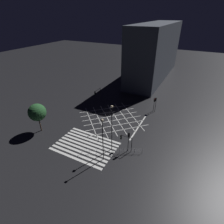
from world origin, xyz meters
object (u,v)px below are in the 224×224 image
Objects in this scene: street_lamp_east at (103,135)px; traffic_light_nw_cross at (97,92)px; traffic_light_ne_cross at (154,102)px; traffic_light_ne_main at (156,102)px; street_lamp_west at (112,122)px; traffic_light_se_cross at (129,138)px; traffic_light_se_main at (125,140)px; street_tree_near at (37,112)px.

traffic_light_nw_cross is at bearing 123.80° from street_lamp_east.
traffic_light_ne_main reaches higher than traffic_light_ne_cross.
traffic_light_se_cross is at bearing 19.39° from street_lamp_west.
traffic_light_se_main is 4.46m from street_lamp_west.
street_tree_near reaches higher than traffic_light_se_cross.
traffic_light_ne_main is at bearing 80.64° from street_lamp_east.
street_lamp_west is (-2.86, -1.01, 3.20)m from traffic_light_se_cross.
traffic_light_ne_cross is 0.38m from traffic_light_ne_main.
traffic_light_se_main is (-1.09, -16.67, -0.46)m from traffic_light_ne_main.
street_tree_near is at bearing -173.98° from street_lamp_west.
traffic_light_ne_cross is 1.15× the size of traffic_light_se_main.
traffic_light_ne_main reaches higher than traffic_light_nw_cross.
street_lamp_east reaches higher than traffic_light_se_cross.
traffic_light_ne_cross is 16.22m from traffic_light_nw_cross.
traffic_light_se_main is 5.46m from street_lamp_east.
traffic_light_ne_main reaches higher than traffic_light_se_main.
traffic_light_se_main is (15.44, -15.63, -0.10)m from traffic_light_nw_cross.
traffic_light_ne_main is 16.64m from traffic_light_se_cross.
traffic_light_se_cross is at bearing 53.61° from street_lamp_east.
street_tree_near is (-19.24, -19.32, 1.87)m from traffic_light_ne_cross.
street_tree_near reaches higher than traffic_light_nw_cross.
traffic_light_nw_cross is (-16.19, -1.01, -0.20)m from traffic_light_ne_cross.
street_lamp_east is (13.13, -19.61, 2.85)m from traffic_light_nw_cross.
traffic_light_nw_cross is 0.52× the size of street_tree_near.
street_lamp_west is at bearing 79.38° from traffic_light_ne_main.
traffic_light_se_main is at bearing 86.25° from traffic_light_ne_main.
traffic_light_ne_cross reaches higher than traffic_light_se_main.
traffic_light_se_main is at bearing -2.57° from traffic_light_ne_cross.
traffic_light_ne_main is at bearing 94.86° from traffic_light_ne_cross.
street_lamp_east is (-2.96, -4.01, 2.40)m from traffic_light_se_cross.
traffic_light_ne_main is at bearing 44.66° from street_tree_near.
traffic_light_ne_cross is 16.60m from traffic_light_se_cross.
traffic_light_ne_main is 0.43× the size of street_lamp_west.
traffic_light_se_cross is at bearing -176.49° from traffic_light_se_main.
traffic_light_ne_cross is at bearing 4.86° from traffic_light_ne_main.
street_tree_near is at bearing 44.66° from traffic_light_ne_main.
traffic_light_se_cross is (-0.45, -16.63, 0.08)m from traffic_light_ne_main.
traffic_light_ne_cross is at bearing 80.45° from street_lamp_west.
street_lamp_west reaches higher than traffic_light_se_cross.
street_lamp_east is (-2.31, -3.97, 2.95)m from traffic_light_se_main.
traffic_light_ne_main is 16.71m from traffic_light_se_main.
traffic_light_ne_cross is 1.12× the size of traffic_light_nw_cross.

